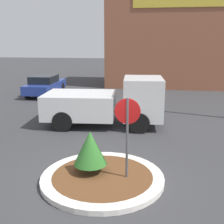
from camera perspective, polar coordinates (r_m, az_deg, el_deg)
The scene contains 7 objects.
ground_plane at distance 8.18m, azimuth -1.94°, elevation -13.62°, with size 120.00×120.00×0.00m, color #38383A.
traffic_island at distance 8.14m, azimuth -1.95°, elevation -13.17°, with size 3.46×3.46×0.15m.
stop_sign at distance 7.48m, azimuth 3.13°, elevation -2.64°, with size 0.69×0.07×2.39m.
island_shrub at distance 8.03m, azimuth -4.47°, elevation -7.25°, with size 0.95×0.95×1.23m.
utility_truck at distance 12.95m, azimuth -0.71°, elevation 1.97°, with size 5.52×2.77×2.24m.
storefront_building at distance 26.19m, azimuth 16.66°, elevation 13.50°, with size 15.14×6.07×7.59m.
parked_sedan_blue at distance 21.16m, azimuth -13.44°, elevation 5.37°, with size 1.96×4.58×1.45m.
Camera 1 is at (1.34, -7.11, 3.80)m, focal length 45.00 mm.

